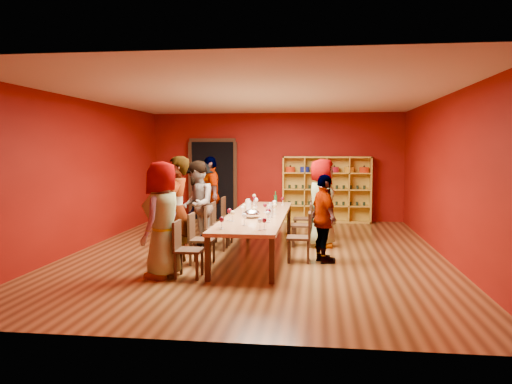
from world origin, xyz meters
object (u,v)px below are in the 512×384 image
chair_person_right_1 (303,234)px  wine_bottle (275,200)px  chair_person_left_2 (213,225)px  chair_person_right_3 (305,222)px  chair_person_right_4 (306,216)px  chair_person_left_1 (198,236)px  shelving_unit (327,186)px  person_right_4 (323,203)px  person_left_0 (163,220)px  tasting_table (257,217)px  spittoon_bowl (252,214)px  person_left_4 (210,196)px  person_left_3 (199,203)px  chair_person_left_0 (184,246)px  person_left_1 (177,210)px  person_right_3 (322,203)px  person_left_2 (197,205)px  chair_person_left_4 (228,214)px  chair_person_left_3 (219,221)px  person_right_1 (324,219)px

chair_person_right_1 → wine_bottle: wine_bottle is taller
chair_person_left_2 → chair_person_right_3: same height
chair_person_right_4 → chair_person_left_1: bearing=-122.7°
shelving_unit → person_right_4: (-0.13, -2.56, -0.19)m
person_left_0 → tasting_table: bearing=158.2°
chair_person_left_1 → chair_person_right_1: same height
shelving_unit → spittoon_bowl: shelving_unit is taller
shelving_unit → chair_person_right_1: size_ratio=2.70×
tasting_table → person_left_4: person_left_4 is taller
person_left_0 → person_left_3: 2.75m
wine_bottle → chair_person_left_0: bearing=-106.9°
person_left_1 → person_right_3: bearing=124.9°
shelving_unit → person_left_0: person_left_0 is taller
chair_person_left_1 → person_right_3: bearing=41.0°
person_left_2 → chair_person_left_4: (0.33, 1.71, -0.39)m
person_left_0 → person_left_3: size_ratio=1.04×
chair_person_right_3 → spittoon_bowl: (-0.95, -1.28, 0.33)m
chair_person_left_2 → person_left_2: (-0.33, -0.00, 0.39)m
chair_person_left_3 → person_right_4: person_right_4 is taller
person_left_0 → person_left_4: (-0.08, 3.88, 0.01)m
spittoon_bowl → chair_person_left_3: bearing=124.7°
tasting_table → chair_person_left_4: 2.11m
tasting_table → person_left_1: bearing=-139.7°
person_right_4 → spittoon_bowl: person_right_4 is taller
tasting_table → chair_person_left_3: bearing=139.8°
person_right_1 → person_right_4: (-0.00, 2.42, 0.01)m
tasting_table → wine_bottle: wine_bottle is taller
person_right_1 → person_left_4: bearing=23.5°
person_right_1 → chair_person_left_0: bearing=99.2°
person_right_1 → shelving_unit: bearing=-23.4°
person_left_3 → chair_person_left_4: person_left_3 is taller
shelving_unit → wine_bottle: 2.86m
chair_person_left_4 → chair_person_right_3: (1.82, -1.10, 0.00)m
person_left_2 → person_right_1: (2.51, -0.85, -0.11)m
person_right_3 → shelving_unit: bearing=-0.3°
wine_bottle → person_left_0: bearing=-111.5°
tasting_table → chair_person_right_3: bearing=41.0°
person_right_3 → chair_person_right_4: person_right_3 is taller
person_left_3 → chair_person_left_2: bearing=37.6°
spittoon_bowl → wine_bottle: (0.25, 2.21, 0.04)m
person_left_3 → wine_bottle: bearing=123.5°
chair_person_left_1 → tasting_table: bearing=49.8°
chair_person_left_2 → person_right_4: person_right_4 is taller
person_left_0 → wine_bottle: size_ratio=6.02×
spittoon_bowl → person_left_1: bearing=-154.7°
person_left_1 → chair_person_left_4: person_left_1 is taller
chair_person_right_3 → wine_bottle: wine_bottle is taller
spittoon_bowl → person_right_4: bearing=59.9°
chair_person_left_4 → chair_person_right_4: (1.82, -0.13, 0.00)m
shelving_unit → chair_person_left_0: (-2.31, -6.30, -0.49)m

